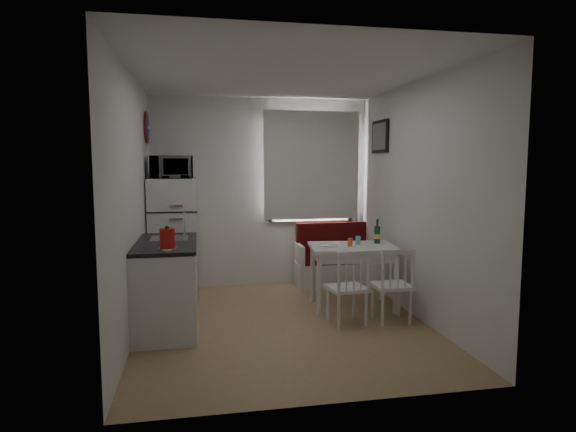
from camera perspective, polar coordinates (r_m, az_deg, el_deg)
The scene contains 22 objects.
floor at distance 5.25m, azimuth -0.59°, elevation -12.68°, with size 3.00×3.50×0.02m, color #A48457.
ceiling at distance 5.05m, azimuth -0.63°, elevation 16.50°, with size 3.00×3.50×0.02m, color white.
wall_back at distance 6.71m, azimuth -3.22°, elevation 2.79°, with size 3.00×0.02×2.60m, color white.
wall_front at distance 3.28m, azimuth 4.73°, elevation -0.79°, with size 3.00×0.02×2.60m, color white.
wall_left at distance 4.95m, azimuth -17.99°, elevation 1.28°, with size 0.02×3.50×2.60m, color white.
wall_right at distance 5.45m, azimuth 15.14°, elevation 1.80°, with size 0.02×3.50×2.60m, color white.
window at distance 6.79m, azimuth 2.69°, elevation 5.58°, with size 1.22×0.06×1.47m, color white.
curtain at distance 6.72m, azimuth 2.83°, elevation 6.00°, with size 1.35×0.02×1.50m, color white.
kitchen_counter at distance 5.21m, azimuth -14.14°, elevation -7.80°, with size 0.62×1.32×1.16m.
wall_sign at distance 6.38m, azimuth -16.31°, elevation 10.02°, with size 0.40×0.40×0.03m, color navy.
picture_frame at distance 6.44m, azimuth 10.82°, elevation 9.23°, with size 0.04×0.52×0.42m, color black.
bench at distance 6.83m, azimuth 6.02°, elevation -5.75°, with size 1.21×0.47×0.87m.
dining_table at distance 5.72m, azimuth 7.69°, elevation -4.31°, with size 1.06×0.80×0.74m.
chair_left at distance 5.07m, azimuth 7.29°, elevation -7.50°, with size 0.42×0.41×0.44m.
chair_right at distance 5.24m, azimuth 12.55°, elevation -7.11°, with size 0.39×0.37×0.44m.
fridge at distance 6.37m, azimuth -13.37°, elevation -2.46°, with size 0.61×0.61×1.51m, color white.
microwave at distance 6.25m, azimuth -13.60°, elevation 5.66°, with size 0.52×0.35×0.29m, color white.
kettle at distance 4.57m, azimuth -14.11°, elevation -2.62°, with size 0.17×0.17×0.22m, color red.
wine_bottle at distance 5.89m, azimuth 10.53°, elevation -1.79°, with size 0.07×0.07×0.29m, color #143F24, non-canonical shape.
drinking_glass_orange at distance 5.63m, azimuth 7.38°, elevation -3.10°, with size 0.06×0.06×0.10m, color #E05C25.
drinking_glass_blue at distance 5.77m, azimuth 8.31°, elevation -2.88°, with size 0.06×0.06×0.10m, color #82B7DE.
plate at distance 5.63m, azimuth 4.73°, elevation -3.47°, with size 0.23×0.23×0.02m, color white.
Camera 1 is at (-0.87, -4.89, 1.70)m, focal length 30.00 mm.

